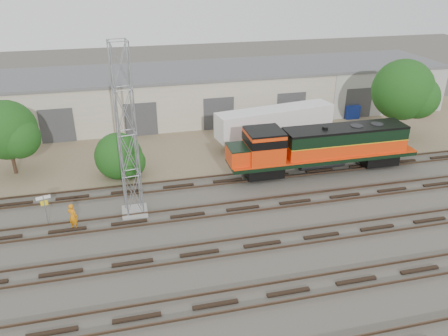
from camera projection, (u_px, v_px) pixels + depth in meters
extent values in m
plane|color=#47423A|center=(249.00, 220.00, 29.97)|extent=(140.00, 140.00, 0.00)
cube|color=#726047|center=(206.00, 141.00, 43.13)|extent=(80.00, 16.00, 0.02)
cube|color=black|center=(288.00, 292.00, 23.35)|extent=(80.00, 2.40, 0.14)
cube|color=#4C3828|center=(294.00, 300.00, 22.63)|extent=(80.00, 0.08, 0.14)
cube|color=#4C3828|center=(284.00, 281.00, 23.95)|extent=(80.00, 0.08, 0.14)
cube|color=black|center=(262.00, 244.00, 27.30)|extent=(80.00, 2.40, 0.14)
cube|color=#4C3828|center=(266.00, 249.00, 26.58)|extent=(80.00, 0.08, 0.14)
cube|color=#4C3828|center=(259.00, 236.00, 27.90)|extent=(80.00, 0.08, 0.14)
cube|color=black|center=(243.00, 208.00, 31.25)|extent=(80.00, 2.40, 0.14)
cube|color=#4C3828|center=(246.00, 212.00, 30.53)|extent=(80.00, 0.08, 0.14)
cube|color=#4C3828|center=(240.00, 201.00, 31.85)|extent=(80.00, 0.08, 0.14)
cube|color=black|center=(228.00, 180.00, 35.20)|extent=(80.00, 2.40, 0.14)
cube|color=#4C3828|center=(230.00, 183.00, 34.48)|extent=(80.00, 0.08, 0.14)
cube|color=#4C3828|center=(226.00, 175.00, 35.80)|extent=(80.00, 0.08, 0.14)
cube|color=beige|center=(191.00, 94.00, 49.08)|extent=(58.00, 10.00, 5.00)
cube|color=#59595B|center=(191.00, 71.00, 47.94)|extent=(58.40, 10.40, 0.30)
cube|color=#999993|center=(391.00, 94.00, 49.28)|extent=(14.00, 0.10, 5.00)
cube|color=#333335|center=(57.00, 126.00, 42.03)|extent=(3.20, 0.12, 3.40)
cube|color=#333335|center=(141.00, 120.00, 43.72)|extent=(3.20, 0.12, 3.40)
cube|color=#333335|center=(219.00, 114.00, 45.40)|extent=(3.20, 0.12, 3.40)
cube|color=#333335|center=(291.00, 108.00, 47.09)|extent=(3.20, 0.12, 3.40)
cube|color=#333335|center=(358.00, 103.00, 48.77)|extent=(3.20, 0.12, 3.40)
cube|color=black|center=(263.00, 169.00, 35.53)|extent=(3.00, 2.25, 0.94)
cube|color=black|center=(377.00, 157.00, 37.71)|extent=(3.00, 2.25, 0.94)
cube|color=black|center=(322.00, 156.00, 36.35)|extent=(15.96, 2.82, 0.33)
cylinder|color=black|center=(321.00, 162.00, 36.60)|extent=(3.94, 1.03, 1.03)
cube|color=red|center=(344.00, 146.00, 36.43)|extent=(10.33, 2.44, 1.13)
cube|color=black|center=(345.00, 134.00, 35.98)|extent=(10.33, 2.44, 0.94)
cube|color=black|center=(346.00, 128.00, 35.74)|extent=(10.33, 2.44, 0.19)
cube|color=red|center=(264.00, 146.00, 34.66)|extent=(2.82, 2.82, 2.44)
cube|color=black|center=(264.00, 131.00, 34.10)|extent=(2.82, 2.82, 0.15)
cube|color=red|center=(238.00, 155.00, 34.45)|extent=(1.50, 2.25, 1.31)
cube|color=gray|center=(135.00, 211.00, 30.80)|extent=(1.75, 1.75, 0.20)
cylinder|color=gray|center=(118.00, 131.00, 28.60)|extent=(0.09, 0.09, 11.68)
cylinder|color=gray|center=(135.00, 129.00, 28.83)|extent=(0.09, 0.09, 11.68)
cylinder|color=gray|center=(118.00, 136.00, 27.66)|extent=(0.09, 0.09, 11.68)
cylinder|color=gray|center=(136.00, 135.00, 27.89)|extent=(0.09, 0.09, 11.68)
cylinder|color=gray|center=(46.00, 210.00, 28.97)|extent=(0.07, 0.07, 2.24)
cube|color=white|center=(43.00, 198.00, 28.55)|extent=(0.89, 0.28, 0.22)
cube|color=yellow|center=(44.00, 203.00, 28.73)|extent=(0.45, 0.16, 0.36)
imported|color=orange|center=(73.00, 216.00, 28.66)|extent=(0.81, 0.74, 1.85)
cube|color=white|center=(275.00, 121.00, 41.38)|extent=(11.85, 4.28, 2.41)
cube|color=black|center=(314.00, 133.00, 43.84)|extent=(2.50, 2.57, 0.89)
cube|color=black|center=(236.00, 149.00, 39.81)|extent=(0.13, 0.13, 1.16)
cube|color=black|center=(228.00, 142.00, 41.29)|extent=(0.13, 0.13, 1.16)
cube|color=navy|center=(350.00, 111.00, 49.23)|extent=(1.63, 1.53, 1.50)
cube|color=maroon|center=(419.00, 110.00, 49.87)|extent=(1.57, 1.47, 1.40)
cylinder|color=#382619|center=(14.00, 161.00, 36.07)|extent=(0.30, 0.30, 2.20)
sphere|color=#184313|center=(6.00, 130.00, 34.88)|extent=(4.79, 4.79, 4.79)
sphere|color=#184313|center=(19.00, 138.00, 34.65)|extent=(3.35, 3.35, 3.35)
cylinder|color=#382619|center=(120.00, 173.00, 36.24)|extent=(0.26, 0.26, 0.35)
sphere|color=#184313|center=(119.00, 156.00, 35.58)|extent=(3.86, 3.86, 3.86)
sphere|color=#184313|center=(129.00, 162.00, 35.40)|extent=(2.70, 2.70, 2.70)
cylinder|color=#382619|center=(397.00, 124.00, 43.23)|extent=(0.33, 0.33, 2.90)
sphere|color=#184313|center=(403.00, 90.00, 41.73)|extent=(5.80, 5.80, 5.80)
sphere|color=#184313|center=(418.00, 97.00, 41.46)|extent=(4.06, 4.06, 4.06)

